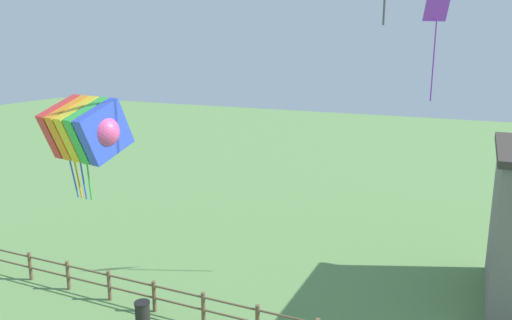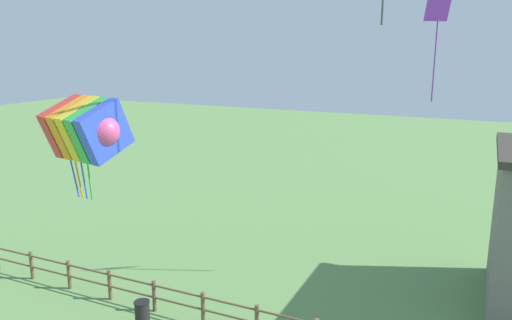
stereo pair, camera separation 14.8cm
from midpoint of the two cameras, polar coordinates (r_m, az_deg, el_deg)
The scene contains 4 objects.
wooden_fence at distance 16.37m, azimuth -2.80°, elevation -17.01°, with size 21.14×0.14×1.11m.
trash_bin at distance 17.03m, azimuth -12.61°, elevation -16.79°, with size 0.51×0.51×0.87m.
kite_rainbow_parafoil at distance 17.55m, azimuth -18.61°, elevation 3.41°, with size 3.23×2.57×3.45m.
kite_purple_streamer at distance 19.16m, azimuth 20.32°, elevation 15.25°, with size 0.93×0.86×4.08m.
Camera 2 is at (6.71, -5.08, 8.80)m, focal length 35.00 mm.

